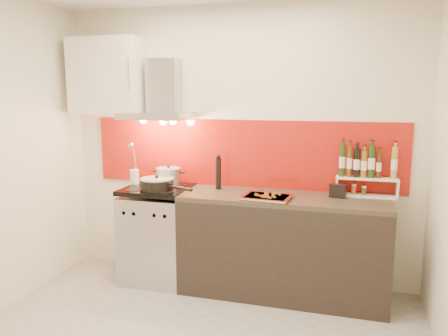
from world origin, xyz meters
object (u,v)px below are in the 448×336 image
(stock_pot, at_px, (169,177))
(baking_tray, at_px, (267,197))
(counter, at_px, (283,245))
(range_stove, at_px, (158,235))
(saute_pan, at_px, (157,184))
(pepper_mill, at_px, (218,172))

(stock_pot, xyz_separation_m, baking_tray, (1.00, -0.22, -0.08))
(counter, bearing_deg, range_stove, -179.77)
(stock_pot, distance_m, saute_pan, 0.21)
(counter, relative_size, pepper_mill, 5.47)
(saute_pan, xyz_separation_m, baking_tray, (1.02, -0.02, -0.05))
(range_stove, relative_size, stock_pot, 3.86)
(stock_pot, height_order, baking_tray, stock_pot)
(baking_tray, bearing_deg, counter, 46.16)
(range_stove, distance_m, baking_tray, 1.18)
(saute_pan, xyz_separation_m, pepper_mill, (0.52, 0.23, 0.10))
(pepper_mill, bearing_deg, saute_pan, -156.50)
(counter, xyz_separation_m, pepper_mill, (-0.63, 0.12, 0.61))
(range_stove, bearing_deg, baking_tray, -6.65)
(range_stove, height_order, stock_pot, stock_pot)
(saute_pan, bearing_deg, counter, 5.42)
(range_stove, xyz_separation_m, stock_pot, (0.08, 0.10, 0.56))
(pepper_mill, bearing_deg, stock_pot, -177.44)
(saute_pan, height_order, pepper_mill, pepper_mill)
(counter, height_order, saute_pan, saute_pan)
(range_stove, height_order, counter, range_stove)
(counter, distance_m, saute_pan, 1.26)
(range_stove, xyz_separation_m, counter, (1.20, 0.00, 0.01))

